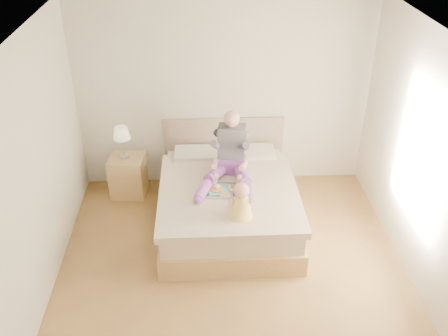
{
  "coord_description": "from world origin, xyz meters",
  "views": [
    {
      "loc": [
        -0.31,
        -4.21,
        3.99
      ],
      "look_at": [
        -0.05,
        1.06,
        0.8
      ],
      "focal_mm": 40.0,
      "sensor_mm": 36.0,
      "label": 1
    }
  ],
  "objects_px": {
    "adult": "(230,158)",
    "bed": "(227,199)",
    "baby": "(241,203)",
    "nightstand": "(128,176)",
    "tray": "(224,189)"
  },
  "relations": [
    {
      "from": "adult",
      "to": "baby",
      "type": "height_order",
      "value": "adult"
    },
    {
      "from": "adult",
      "to": "nightstand",
      "type": "bearing_deg",
      "value": 167.45
    },
    {
      "from": "tray",
      "to": "baby",
      "type": "height_order",
      "value": "baby"
    },
    {
      "from": "adult",
      "to": "bed",
      "type": "bearing_deg",
      "value": -97.79
    },
    {
      "from": "nightstand",
      "to": "adult",
      "type": "relative_size",
      "value": 0.54
    },
    {
      "from": "tray",
      "to": "baby",
      "type": "bearing_deg",
      "value": -65.34
    },
    {
      "from": "tray",
      "to": "adult",
      "type": "bearing_deg",
      "value": 81.97
    },
    {
      "from": "adult",
      "to": "baby",
      "type": "distance_m",
      "value": 0.88
    },
    {
      "from": "nightstand",
      "to": "baby",
      "type": "xyz_separation_m",
      "value": [
        1.46,
        -1.44,
        0.5
      ]
    },
    {
      "from": "baby",
      "to": "adult",
      "type": "bearing_deg",
      "value": 97.82
    },
    {
      "from": "bed",
      "to": "baby",
      "type": "bearing_deg",
      "value": -81.88
    },
    {
      "from": "nightstand",
      "to": "tray",
      "type": "height_order",
      "value": "tray"
    },
    {
      "from": "baby",
      "to": "bed",
      "type": "bearing_deg",
      "value": 101.37
    },
    {
      "from": "nightstand",
      "to": "adult",
      "type": "xyz_separation_m",
      "value": [
        1.39,
        -0.57,
        0.57
      ]
    },
    {
      "from": "bed",
      "to": "nightstand",
      "type": "bearing_deg",
      "value": 153.11
    }
  ]
}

